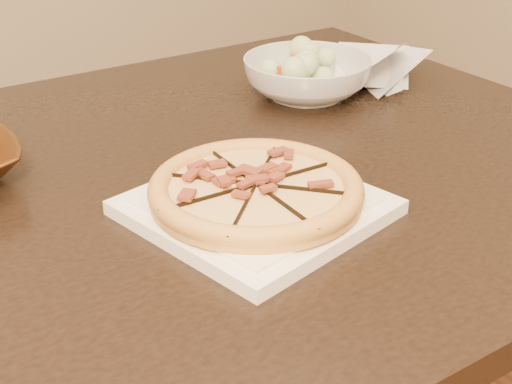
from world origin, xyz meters
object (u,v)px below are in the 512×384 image
Objects in this scene: salad_bowl at (307,77)px; pizza at (256,189)px; plate at (256,206)px; dining_table at (122,250)px.

pizza is at bearing -135.69° from salad_bowl.
salad_bowl reaches higher than plate.
salad_bowl is at bearing 18.84° from dining_table.
pizza reaches higher than dining_table.
salad_bowl is at bearing 44.31° from pizza.
plate is at bearing -135.69° from salad_bowl.
dining_table is at bearing -161.16° from salad_bowl.
salad_bowl is at bearing 44.31° from plate.
plate is 0.02m from pizza.
salad_bowl is (0.30, 0.30, 0.00)m from pizza.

